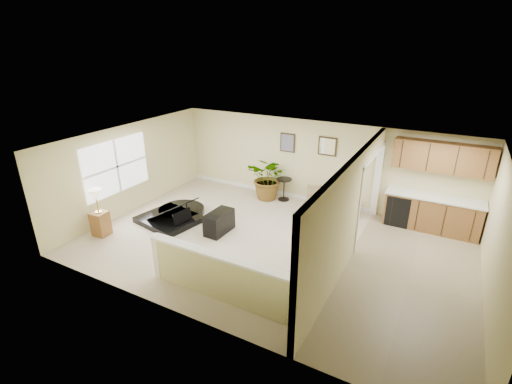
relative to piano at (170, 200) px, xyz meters
The scene contains 20 objects.
floor 3.11m from the piano, ahead, with size 9.00×9.00×0.00m, color beige.
back_wall 4.40m from the piano, 45.39° to the left, with size 9.00×0.04×2.50m, color beige.
front_wall 4.26m from the piano, 43.57° to the right, with size 9.00×0.04×2.50m, color beige.
left_wall 1.59m from the piano, behind, with size 0.04×6.00×2.50m, color beige.
right_wall 7.58m from the piano, ahead, with size 0.04×6.00×2.50m, color beige.
ceiling 3.60m from the piano, ahead, with size 9.00×6.00×0.04m, color white.
kitchen_vinyl 6.23m from the piano, ahead, with size 2.70×6.00×0.01m, color #998B68.
interior_partition 4.91m from the piano, ahead, with size 0.18×5.99×2.50m.
pony_half_wall 3.83m from the piano, 35.17° to the right, with size 3.42×0.22×1.00m.
left_window 1.71m from the piano, 164.21° to the right, with size 0.05×2.15×1.45m, color white.
wall_art_left 3.89m from the piano, 55.55° to the left, with size 0.48×0.04×0.58m.
wall_mirror 4.70m from the piano, 42.44° to the left, with size 0.55×0.04×0.55m.
kitchen_cabinets 6.86m from the piano, 24.36° to the left, with size 2.36×0.65×2.33m.
piano is the anchor object (origin of this frame).
piano_bench 1.61m from the piano, ahead, with size 0.43×0.85×0.57m, color black.
loveseat 4.60m from the piano, 35.74° to the left, with size 1.69×1.24×0.83m.
accent_table 3.50m from the piano, 51.65° to the left, with size 0.48×0.48×0.70m.
palm_plant 3.13m from the piano, 56.67° to the left, with size 1.27×1.11×1.39m.
small_plant 4.76m from the piano, 31.85° to the left, with size 0.35×0.35×0.50m.
lamp_stand 1.82m from the piano, 123.61° to the right, with size 0.40×0.40×1.25m.
Camera 1 is at (3.42, -7.11, 4.64)m, focal length 26.00 mm.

